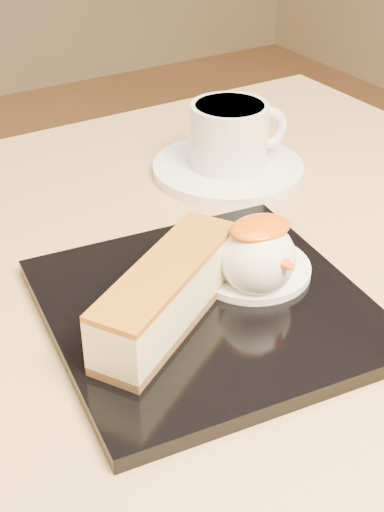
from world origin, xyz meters
TOP-DOWN VIEW (x-y plane):
  - table at (0.00, 0.00)m, footprint 0.80×0.80m
  - dessert_plate at (0.00, 0.01)m, footprint 0.24×0.24m
  - cheesecake at (-0.03, 0.01)m, footprint 0.14×0.11m
  - cream_smear at (0.05, 0.03)m, footprint 0.09×0.09m
  - ice_cream_scoop at (0.04, 0.01)m, footprint 0.05×0.05m
  - mango_sauce at (0.05, 0.01)m, footprint 0.05×0.04m
  - mint_sprig at (0.02, 0.05)m, footprint 0.03×0.02m
  - saucer at (0.15, 0.20)m, footprint 0.15×0.15m
  - coffee_cup at (0.15, 0.20)m, footprint 0.10×0.08m

SIDE VIEW (x-z plane):
  - table at x=0.00m, z-range 0.20..0.92m
  - saucer at x=0.15m, z-range 0.72..0.73m
  - dessert_plate at x=0.00m, z-range 0.72..0.73m
  - cream_smear at x=0.05m, z-range 0.73..0.74m
  - mint_sprig at x=0.02m, z-range 0.74..0.74m
  - cheesecake at x=-0.03m, z-range 0.73..0.78m
  - ice_cream_scoop at x=0.04m, z-range 0.73..0.79m
  - coffee_cup at x=0.15m, z-range 0.73..0.79m
  - mango_sauce at x=0.05m, z-range 0.78..0.79m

